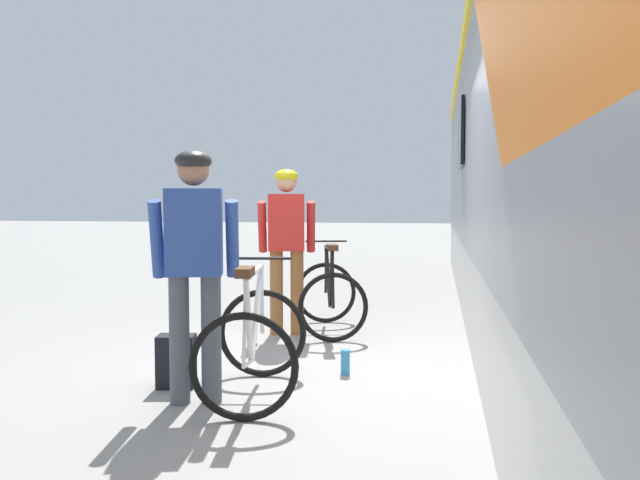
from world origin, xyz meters
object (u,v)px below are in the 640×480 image
at_px(bicycle_near_white, 254,342).
at_px(water_bottle_near_the_bikes, 345,362).
at_px(cyclist_near_in_blue, 194,253).
at_px(cyclist_far_in_red, 287,236).
at_px(backpack_on_platform, 176,361).
at_px(bicycle_far_black, 329,295).

distance_m(bicycle_near_white, water_bottle_near_the_bikes, 0.95).
bearing_deg(cyclist_near_in_blue, cyclist_far_in_red, 88.11).
bearing_deg(backpack_on_platform, cyclist_near_in_blue, -58.30).
xyz_separation_m(cyclist_far_in_red, bicycle_near_white, (0.29, -2.12, -0.65)).
relative_size(bicycle_near_white, bicycle_far_black, 0.97).
distance_m(cyclist_near_in_blue, bicycle_near_white, 0.77).
xyz_separation_m(cyclist_far_in_red, backpack_on_platform, (-0.36, -2.01, -0.85)).
height_order(bicycle_near_white, bicycle_far_black, same).
distance_m(cyclist_near_in_blue, backpack_on_platform, 0.95).
height_order(cyclist_far_in_red, bicycle_far_black, cyclist_far_in_red).
xyz_separation_m(cyclist_near_in_blue, cyclist_far_in_red, (0.08, 2.32, 0.00)).
bearing_deg(water_bottle_near_the_bikes, cyclist_far_in_red, 120.86).
distance_m(cyclist_near_in_blue, cyclist_far_in_red, 2.32).
bearing_deg(water_bottle_near_the_bikes, bicycle_near_white, -128.66).
relative_size(bicycle_near_white, backpack_on_platform, 2.93).
distance_m(cyclist_far_in_red, backpack_on_platform, 2.21).
bearing_deg(cyclist_far_in_red, water_bottle_near_the_bikes, -59.14).
bearing_deg(cyclist_near_in_blue, water_bottle_near_the_bikes, 44.25).
xyz_separation_m(backpack_on_platform, water_bottle_near_the_bikes, (1.21, 0.59, -0.10)).
bearing_deg(bicycle_near_white, water_bottle_near_the_bikes, 51.34).
distance_m(backpack_on_platform, water_bottle_near_the_bikes, 1.35).
xyz_separation_m(bicycle_near_white, bicycle_far_black, (0.14, 2.32, 0.00)).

